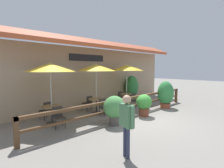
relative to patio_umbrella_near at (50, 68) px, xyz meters
name	(u,v)px	position (x,y,z in m)	size (l,w,h in m)	color
ground_plane	(146,120)	(3.29, -2.63, -2.42)	(60.00, 60.00, 0.00)	gray
building_facade	(91,72)	(3.29, 1.48, -0.25)	(14.28, 1.49, 4.23)	tan
patio_railing	(129,102)	(3.29, -1.58, -1.72)	(10.40, 0.14, 0.95)	brown
patio_umbrella_near	(50,68)	(0.00, 0.00, 0.00)	(2.10, 2.10, 2.64)	#B7B2A8
dining_table_near	(52,110)	(0.00, 0.00, -1.82)	(0.84, 0.84, 0.76)	olive
chair_near_streetside	(58,116)	(-0.05, -0.70, -1.95)	(0.49, 0.49, 0.84)	#332D28
chair_near_wallside	(46,110)	(0.06, 0.70, -1.95)	(0.48, 0.48, 0.84)	#332D28
patio_umbrella_middle	(96,68)	(2.55, 0.07, 0.00)	(2.10, 2.10, 2.64)	#B7B2A8
dining_table_middle	(96,102)	(2.55, 0.07, -1.82)	(0.84, 0.84, 0.76)	olive
chair_middle_streetside	(104,106)	(2.48, -0.62, -1.95)	(0.43, 0.43, 0.84)	#332D28
chair_middle_wallside	(88,102)	(2.49, 0.77, -1.95)	(0.46, 0.46, 0.84)	#332D28
patio_umbrella_far	(127,68)	(5.07, 0.13, 0.00)	(2.10, 2.10, 2.64)	#B7B2A8
dining_table_far	(127,96)	(5.07, 0.13, -1.82)	(0.84, 0.84, 0.76)	olive
chair_far_streetside	(134,100)	(5.03, -0.55, -1.95)	(0.47, 0.47, 0.84)	#332D28
chair_far_wallside	(119,97)	(5.07, 0.81, -1.95)	(0.44, 0.44, 0.84)	#332D28
potted_plant_tall_tropical	(144,104)	(3.79, -2.14, -1.78)	(0.82, 0.74, 1.10)	brown
potted_plant_broad_leaf	(114,108)	(1.78, -2.06, -1.70)	(0.95, 0.86, 1.24)	#564C47
potted_plant_small_flowering	(166,94)	(6.26, -1.94, -1.57)	(1.03, 0.92, 1.61)	#9E4C33
potted_plant_entrance_palm	(132,87)	(6.55, 0.92, -1.38)	(1.03, 0.92, 1.84)	brown
pedestrian	(127,118)	(0.11, -4.19, -1.33)	(0.34, 0.57, 1.69)	#2D334C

